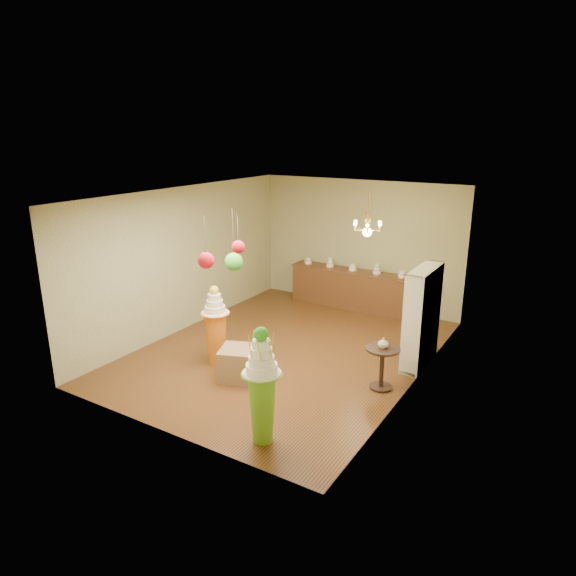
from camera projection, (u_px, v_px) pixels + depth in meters
The scene contains 17 objects.
floor at pixel (287, 351), 9.90m from camera, with size 6.50×6.50×0.00m, color #533116.
ceiling at pixel (287, 194), 9.01m from camera, with size 6.50×6.50×0.00m, color silver.
wall_back at pixel (359, 244), 12.11m from camera, with size 5.00×0.04×3.00m, color tan.
wall_front at pixel (159, 334), 6.81m from camera, with size 5.00×0.04×3.00m, color tan.
wall_left at pixel (185, 259), 10.70m from camera, with size 0.04×6.50×3.00m, color tan.
wall_right at pixel (420, 299), 8.21m from camera, with size 0.04×6.50×3.00m, color tan.
pedestal_green at pixel (262, 393), 6.84m from camera, with size 0.67×0.67×1.67m.
pedestal_orange at pixel (216, 331), 9.22m from camera, with size 0.62×0.62×1.48m.
burlap_riser at pixel (239, 363), 8.74m from camera, with size 0.61×0.61×0.55m, color #8B6C4C.
sideboard at pixel (352, 288), 12.18m from camera, with size 3.04×0.54×1.16m.
shelving_unit at pixel (422, 317), 9.12m from camera, with size 0.33×1.20×1.80m.
round_table at pixel (382, 362), 8.35m from camera, with size 0.66×0.66×0.72m.
vase at pixel (383, 343), 8.25m from camera, with size 0.17×0.17×0.18m, color beige.
pom_red_left at pixel (206, 260), 7.30m from camera, with size 0.24×0.24×0.81m.
pom_green_mid at pixel (234, 262), 8.06m from camera, with size 0.29×0.29×1.04m.
pom_red_right at pixel (238, 247), 7.25m from camera, with size 0.19×0.19×0.59m.
chandelier at pixel (367, 229), 9.60m from camera, with size 0.68×0.68×0.85m.
Camera 1 is at (4.76, -7.75, 4.09)m, focal length 32.00 mm.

